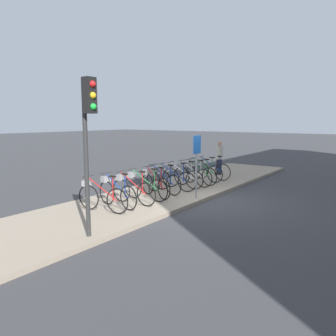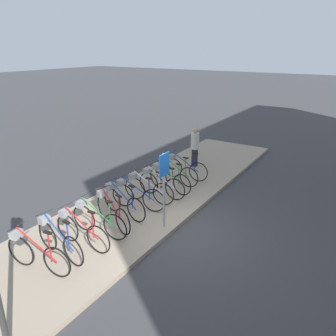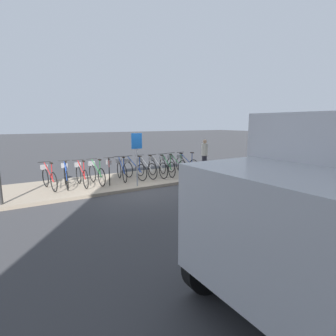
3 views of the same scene
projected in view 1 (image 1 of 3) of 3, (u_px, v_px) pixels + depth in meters
The scene contains 17 objects.
ground_plane at pixel (206, 201), 11.00m from camera, with size 120.00×120.00×0.00m, color #38383A.
sidewalk at pixel (166, 193), 11.95m from camera, with size 17.42×3.30×0.12m.
parked_bicycle_0 at pixel (100, 196), 9.31m from camera, with size 0.46×1.73×1.07m.
parked_bicycle_1 at pixel (115, 192), 9.82m from camera, with size 0.46×1.74×1.07m.
parked_bicycle_2 at pixel (131, 189), 10.19m from camera, with size 0.46×1.75×1.07m.
parked_bicycle_3 at pixel (143, 186), 10.69m from camera, with size 0.46×1.74×1.07m.
parked_bicycle_4 at pixel (154, 183), 11.14m from camera, with size 0.69×1.66×1.07m.
parked_bicycle_5 at pixel (161, 180), 11.69m from camera, with size 0.46×1.73×1.07m.
parked_bicycle_6 at pixel (172, 178), 12.08m from camera, with size 0.52×1.72×1.07m.
parked_bicycle_7 at pixel (180, 176), 12.54m from camera, with size 0.46×1.74×1.07m.
parked_bicycle_8 at pixel (191, 174), 12.92m from camera, with size 0.46×1.75×1.07m.
parked_bicycle_9 at pixel (197, 173), 13.34m from camera, with size 0.46×1.74×1.07m.
parked_bicycle_10 at pixel (202, 171), 13.91m from camera, with size 0.46×1.75×1.07m.
parked_bicycle_11 at pixel (210, 169), 14.36m from camera, with size 0.46×1.74×1.07m.
pedestrian at pixel (219, 157), 15.64m from camera, with size 0.34×0.34×1.60m.
traffic_light at pixel (88, 124), 6.96m from camera, with size 0.24×0.40×3.48m.
sign_post at pixel (197, 155), 10.84m from camera, with size 0.44×0.07×2.09m.
Camera 1 is at (-9.43, -5.25, 2.72)m, focal length 35.00 mm.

